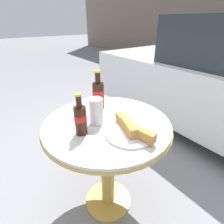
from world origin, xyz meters
The scene contains 6 objects.
ground_plane centered at (0.00, 0.00, 0.00)m, with size 30.00×30.00×0.00m, color gray.
bistro_table centered at (0.00, 0.00, 0.54)m, with size 0.73×0.73×0.70m.
cola_bottle_left centered at (-0.17, 0.06, 0.79)m, with size 0.07×0.07×0.25m.
cola_bottle_right centered at (0.02, -0.17, 0.78)m, with size 0.06×0.06×0.22m.
drinking_glass centered at (-0.02, -0.05, 0.76)m, with size 0.08×0.08×0.15m.
lunch_plate_near centered at (0.17, 0.02, 0.72)m, with size 0.29×0.25×0.07m.
Camera 1 is at (0.70, -0.49, 1.21)m, focal length 28.00 mm.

